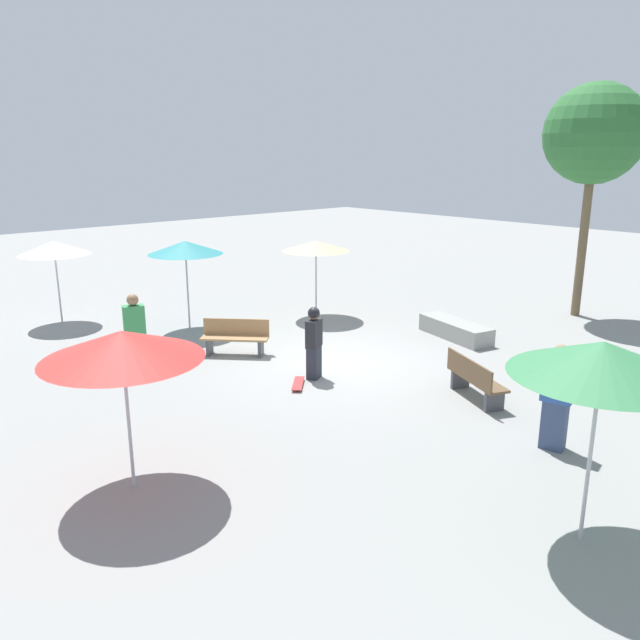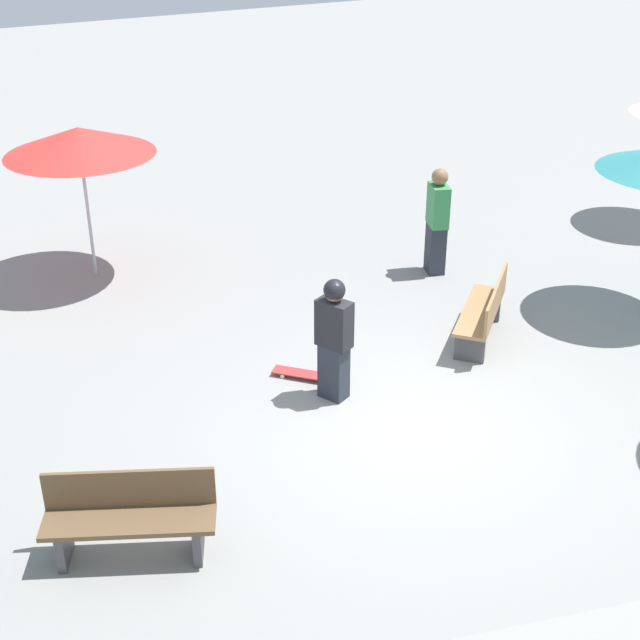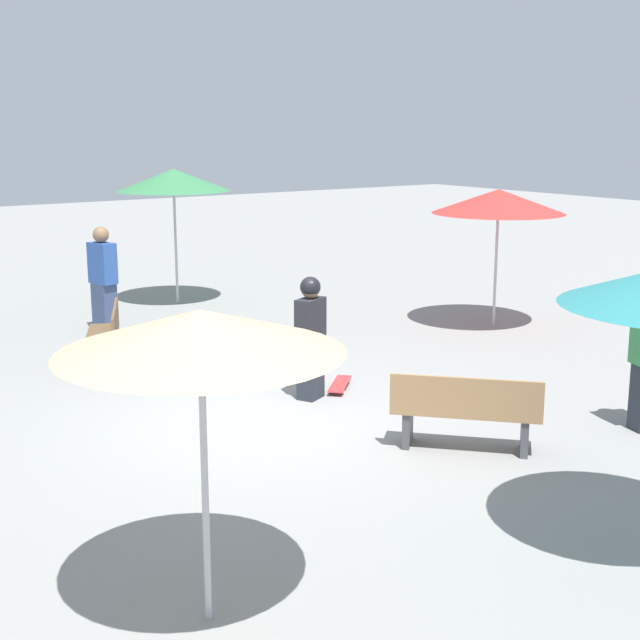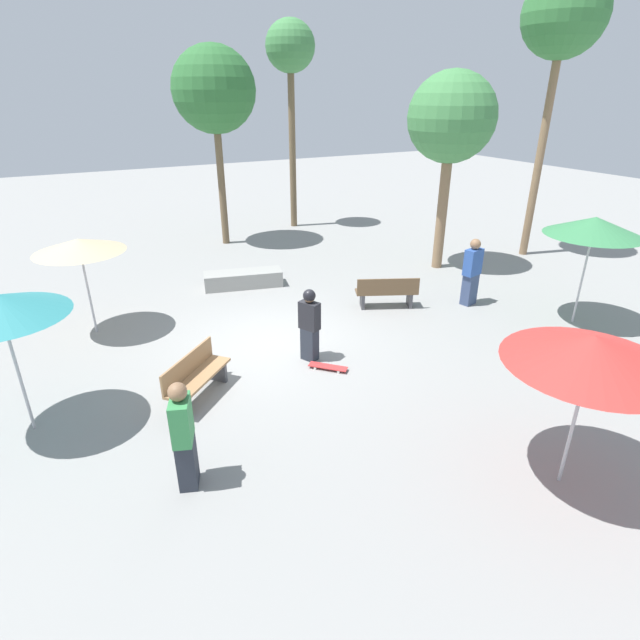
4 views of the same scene
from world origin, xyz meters
TOP-DOWN VIEW (x-y plane):
  - ground_plane at (0.00, 0.00)m, footprint 60.00×60.00m
  - skater_main at (-0.42, 0.93)m, footprint 0.39×0.48m
  - skateboard at (-0.55, 1.49)m, footprint 0.70×0.71m
  - bench_near at (-3.43, -0.60)m, footprint 1.64×1.06m
  - bench_far at (2.07, 1.24)m, footprint 1.47×1.41m
  - shade_umbrella_green at (-6.99, 2.28)m, footprint 2.15×2.15m
  - shade_umbrella_tan at (3.45, -2.60)m, footprint 1.95×1.95m
  - shade_umbrella_red at (-2.01, 5.87)m, footprint 2.25×2.25m
  - bystander_watching at (-5.50, 0.21)m, footprint 0.53×0.37m

SIDE VIEW (x-z plane):
  - ground_plane at x=0.00m, z-range 0.00..0.00m
  - skateboard at x=-0.55m, z-range 0.02..0.09m
  - bench_near at x=-3.43m, z-range 0.00..0.85m
  - bench_far at x=2.07m, z-range 0.00..0.85m
  - skater_main at x=-0.42m, z-range 0.06..1.64m
  - bystander_watching at x=-5.50m, z-range 0.00..1.77m
  - shade_umbrella_tan at x=3.45m, z-range 0.97..3.22m
  - shade_umbrella_red at x=-2.01m, z-range 0.98..3.34m
  - shade_umbrella_green at x=-6.99m, z-range 1.09..3.69m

